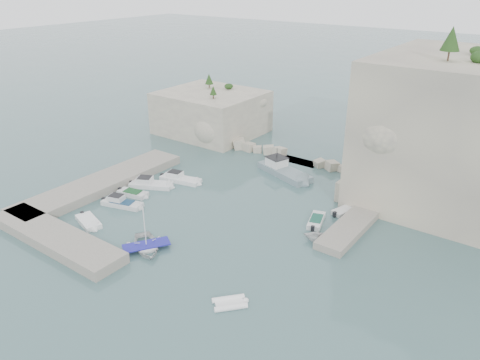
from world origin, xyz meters
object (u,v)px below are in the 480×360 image
Objects in this scene: motorboat_b at (151,187)px; tender_east_b at (316,223)px; motorboat_c at (133,195)px; motorboat_e at (89,224)px; tender_east_c at (347,212)px; work_boat at (284,175)px; tender_east_a at (318,241)px; motorboat_d at (123,206)px; inflatable_dinghy at (230,305)px; motorboat_a at (181,181)px; tender_east_d at (349,201)px; rowboat at (147,249)px.

motorboat_b reaches higher than tender_east_b.
motorboat_c is 7.94m from motorboat_e.
work_boat reaches higher than tender_east_c.
motorboat_b is 24.91m from tender_east_c.
tender_east_b is 4.68m from tender_east_c.
tender_east_a is 7.67m from tender_east_c.
motorboat_d is 1.80× the size of inflatable_dinghy.
tender_east_a reaches higher than tender_east_b.
tender_east_a is 0.32× the size of work_boat.
work_boat is at bearing 32.76° from motorboat_a.
inflatable_dinghy is at bearing 165.76° from tender_east_b.
tender_east_b is (-0.72, 16.78, 0.00)m from inflatable_dinghy.
motorboat_e is (1.48, -7.80, 0.00)m from motorboat_c.
work_boat is at bearing 106.28° from tender_east_d.
tender_east_d is (20.88, 22.43, 0.00)m from motorboat_e.
motorboat_e is 0.98× the size of tender_east_c.
motorboat_b is 18.01m from work_boat.
motorboat_a is 1.98× the size of inflatable_dinghy.
motorboat_b is 25.79m from inflatable_dinghy.
motorboat_d is at bearing 99.23° from tender_east_b.
tender_east_a reaches higher than rowboat.
work_boat reaches higher than motorboat_b.
inflatable_dinghy is at bearing -33.83° from motorboat_c.
motorboat_d reaches higher than motorboat_e.
motorboat_e is 1.01× the size of tender_east_d.
motorboat_a reaches higher than motorboat_e.
inflatable_dinghy is (22.47, -12.65, 0.00)m from motorboat_b.
motorboat_a is at bearing 69.62° from motorboat_d.
tender_east_b is at bearing 10.07° from motorboat_d.
motorboat_c is at bearing 118.41° from motorboat_e.
rowboat is 18.65m from tender_east_b.
tender_east_c is (21.88, 19.46, 0.00)m from motorboat_e.
motorboat_d is at bearing -77.85° from motorboat_c.
work_boat is (-10.53, 26.13, 0.00)m from inflatable_dinghy.
motorboat_a is 1.10× the size of motorboat_d.
rowboat is 25.21m from tender_east_d.
motorboat_e is (1.54, -10.96, 0.00)m from motorboat_b.
rowboat is at bearing 163.85° from tender_east_c.
motorboat_d is at bearing -106.78° from motorboat_a.
inflatable_dinghy is 24.12m from tender_east_d.
motorboat_e and tender_east_b have the same top height.
tender_east_d is (0.66, 7.34, 0.00)m from tender_east_b.
tender_east_b is (21.70, 7.29, 0.00)m from motorboat_c.
work_boat is (-11.47, 4.98, 0.00)m from tender_east_c.
motorboat_d is (1.15, -2.70, 0.00)m from motorboat_c.
motorboat_b is at bearing 80.06° from motorboat_c.
motorboat_a reaches higher than rowboat.
motorboat_e is at bearing 123.97° from rowboat.
motorboat_a is 14.45m from motorboat_e.
tender_east_c is at bearing -5.00° from work_boat.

